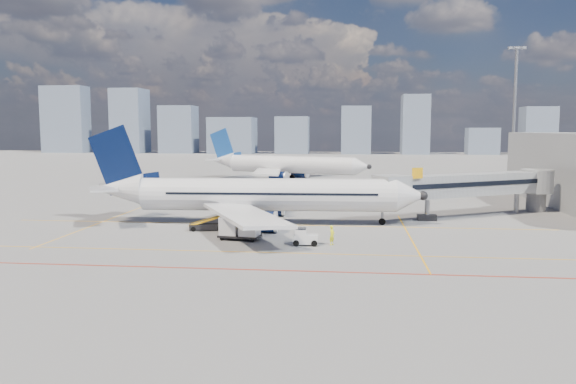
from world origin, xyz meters
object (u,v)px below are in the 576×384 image
object	(u,v)px
second_aircraft	(285,165)
cargo_dolly	(240,227)
ramp_worker	(332,235)
baggage_tug	(304,237)
main_aircraft	(253,195)
belt_loader	(208,225)

from	to	relation	value
second_aircraft	cargo_dolly	distance (m)	63.16
ramp_worker	second_aircraft	bearing A→B (deg)	37.51
second_aircraft	baggage_tug	xyz separation A→B (m)	(9.30, -64.85, -2.47)
second_aircraft	main_aircraft	bearing A→B (deg)	-68.36
main_aircraft	baggage_tug	size ratio (longest dim) A/B	16.40
main_aircraft	cargo_dolly	world-z (taller)	main_aircraft
main_aircraft	cargo_dolly	size ratio (longest dim) A/B	8.98
main_aircraft	belt_loader	size ratio (longest dim) A/B	7.20
belt_loader	cargo_dolly	bearing A→B (deg)	-57.67
main_aircraft	baggage_tug	distance (m)	13.08
second_aircraft	ramp_worker	world-z (taller)	second_aircraft
main_aircraft	second_aircraft	xyz separation A→B (m)	(-2.74, 53.81, 0.00)
baggage_tug	belt_loader	size ratio (longest dim) A/B	0.44
main_aircraft	cargo_dolly	xyz separation A→B (m)	(0.26, -9.25, -2.03)
belt_loader	ramp_worker	distance (m)	14.42
second_aircraft	baggage_tug	distance (m)	65.56
main_aircraft	belt_loader	xyz separation A→B (m)	(-4.01, -4.65, -2.68)
main_aircraft	baggage_tug	world-z (taller)	main_aircraft
main_aircraft	second_aircraft	bearing A→B (deg)	90.22
ramp_worker	baggage_tug	bearing A→B (deg)	125.80
main_aircraft	cargo_dolly	distance (m)	9.47
baggage_tug	belt_loader	bearing A→B (deg)	146.76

